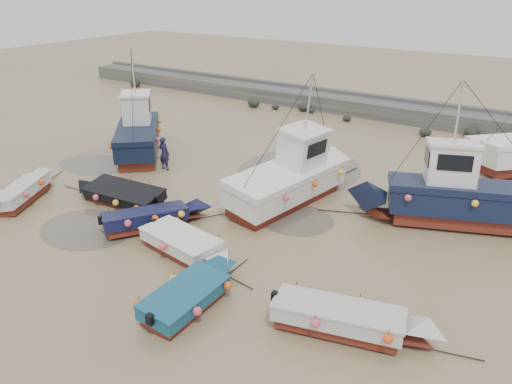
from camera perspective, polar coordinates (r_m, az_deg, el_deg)
ground at (r=22.39m, az=-8.08°, el=-3.65°), size 120.00×120.00×0.00m
seawall at (r=40.24m, az=13.05°, el=9.31°), size 60.00×4.92×1.50m
puddle_a at (r=22.99m, az=-18.71°, el=-3.99°), size 4.38×4.38×0.01m
puddle_b at (r=22.64m, az=4.63°, el=-3.15°), size 3.42×3.42×0.01m
puddle_c at (r=30.61m, az=-18.09°, el=3.02°), size 4.51×4.51×0.01m
puddle_d at (r=28.31m, az=4.97°, el=2.49°), size 6.71×6.71×0.01m
dinghy_0 at (r=26.89m, az=-24.83°, el=0.36°), size 3.37×5.64×1.43m
dinghy_1 at (r=22.12m, az=-11.61°, el=-2.69°), size 3.97×5.28×1.43m
dinghy_2 at (r=16.97m, az=-7.42°, el=-11.12°), size 1.97×5.44×1.43m
dinghy_3 at (r=15.95m, az=10.66°, el=-14.03°), size 6.30×2.66×1.43m
dinghy_4 at (r=24.96m, az=-15.32°, el=0.04°), size 6.41×2.23×1.43m
dinghy_5 at (r=19.71m, az=-7.90°, el=-5.85°), size 5.63×2.33×1.43m
cabin_boat_0 at (r=31.66m, az=-13.30°, el=6.83°), size 7.21×7.94×6.22m
cabin_boat_1 at (r=24.06m, az=4.24°, el=2.05°), size 3.68×9.85×6.22m
cabin_boat_2 at (r=23.35m, az=21.72°, el=-0.35°), size 9.69×5.16×6.22m
person at (r=28.82m, az=-10.31°, el=2.57°), size 0.70×0.46×1.92m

